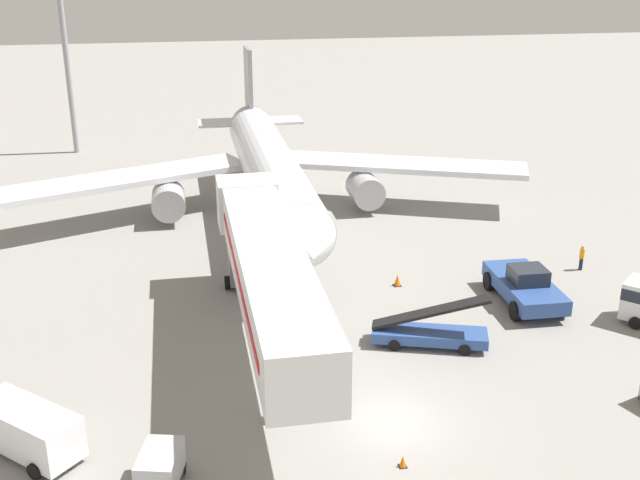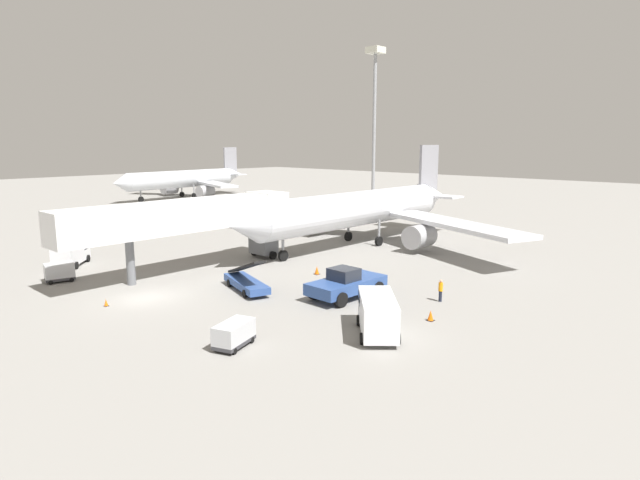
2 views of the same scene
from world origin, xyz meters
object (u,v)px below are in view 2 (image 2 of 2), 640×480
object	(u,v)px
apron_light_mast	(375,100)
airplane_at_gate	(362,209)
baggage_cart_far_center	(234,333)
pushback_tug	(346,284)
safety_cone_bravo	(317,270)
jet_bridge	(194,217)
airplane_background	(186,180)
safety_cone_alpha	(106,303)
safety_cone_charlie	(431,315)
ground_crew_worker_foreground	(441,290)
service_van_far_left	(72,253)
belt_loader_truck	(246,281)
service_van_rear_left	(377,312)
baggage_cart_near_center	(59,271)

from	to	relation	value
apron_light_mast	airplane_at_gate	bearing A→B (deg)	-55.07
airplane_at_gate	baggage_cart_far_center	distance (m)	32.84
pushback_tug	safety_cone_bravo	size ratio (longest dim) A/B	8.98
airplane_at_gate	pushback_tug	world-z (taller)	airplane_at_gate
jet_bridge	airplane_background	distance (m)	66.44
airplane_at_gate	jet_bridge	size ratio (longest dim) A/B	1.82
safety_cone_alpha	safety_cone_charlie	size ratio (longest dim) A/B	0.71
ground_crew_worker_foreground	safety_cone_bravo	size ratio (longest dim) A/B	2.31
baggage_cart_far_center	apron_light_mast	size ratio (longest dim) A/B	0.11
service_van_far_left	safety_cone_charlie	distance (m)	34.63
airplane_at_gate	airplane_background	world-z (taller)	airplane_at_gate
safety_cone_bravo	apron_light_mast	distance (m)	47.55
jet_bridge	safety_cone_alpha	world-z (taller)	jet_bridge
belt_loader_truck	baggage_cart_far_center	xyz separation A→B (m)	(8.63, -7.94, 0.06)
apron_light_mast	ground_crew_worker_foreground	bearing A→B (deg)	-47.03
belt_loader_truck	apron_light_mast	bearing A→B (deg)	116.16
service_van_rear_left	apron_light_mast	bearing A→B (deg)	127.72
jet_bridge	apron_light_mast	bearing A→B (deg)	107.48
jet_bridge	safety_cone_bravo	bearing A→B (deg)	36.94
airplane_at_gate	apron_light_mast	bearing A→B (deg)	124.93
safety_cone_bravo	safety_cone_charlie	xyz separation A→B (m)	(13.94, -3.93, -0.01)
safety_cone_alpha	belt_loader_truck	bearing A→B (deg)	66.11
ground_crew_worker_foreground	service_van_rear_left	bearing A→B (deg)	-85.87
jet_bridge	service_van_rear_left	xyz separation A→B (m)	(21.59, -1.63, -3.58)
safety_cone_bravo	apron_light_mast	world-z (taller)	apron_light_mast
ground_crew_worker_foreground	safety_cone_alpha	distance (m)	24.10
baggage_cart_near_center	airplane_at_gate	bearing A→B (deg)	75.35
airplane_at_gate	airplane_background	size ratio (longest dim) A/B	1.26
service_van_far_left	ground_crew_worker_foreground	world-z (taller)	service_van_far_left
safety_cone_bravo	ground_crew_worker_foreground	bearing A→B (deg)	1.12
jet_bridge	baggage_cart_far_center	size ratio (longest dim) A/B	7.66
service_van_rear_left	safety_cone_alpha	bearing A→B (deg)	-153.32
service_van_rear_left	pushback_tug	bearing A→B (deg)	144.41
baggage_cart_near_center	safety_cone_charlie	distance (m)	30.66
service_van_rear_left	airplane_background	xyz separation A→B (m)	(-77.68, 37.22, 2.44)
pushback_tug	belt_loader_truck	world-z (taller)	belt_loader_truck
jet_bridge	safety_cone_bravo	distance (m)	11.88
service_van_rear_left	safety_cone_bravo	distance (m)	15.26
belt_loader_truck	airplane_background	xyz separation A→B (m)	(-64.39, 36.59, 3.03)
safety_cone_bravo	baggage_cart_near_center	bearing A→B (deg)	-130.35
airplane_at_gate	safety_cone_alpha	bearing A→B (deg)	-87.32
service_van_rear_left	airplane_at_gate	bearing A→B (deg)	130.51
service_van_rear_left	safety_cone_charlie	world-z (taller)	service_van_rear_left
baggage_cart_far_center	airplane_background	bearing A→B (deg)	148.63
airplane_at_gate	service_van_far_left	xyz separation A→B (m)	(-13.32, -27.15, -2.79)
airplane_at_gate	safety_cone_alpha	world-z (taller)	airplane_at_gate
belt_loader_truck	airplane_background	world-z (taller)	airplane_background
service_van_far_left	airplane_background	world-z (taller)	airplane_background
safety_cone_alpha	pushback_tug	bearing A→B (deg)	49.99
apron_light_mast	baggage_cart_near_center	bearing A→B (deg)	-80.87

